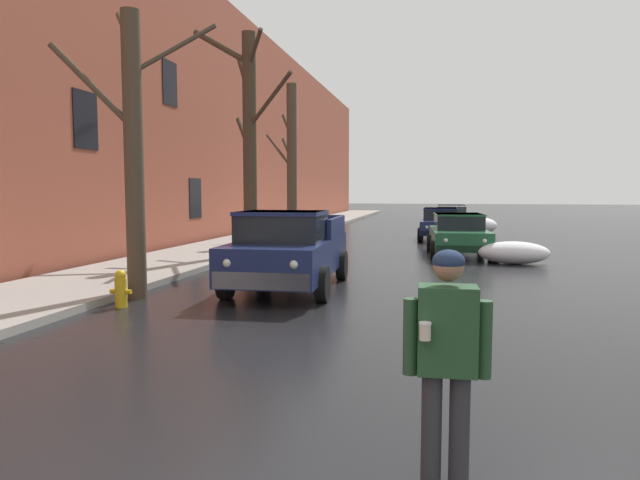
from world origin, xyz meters
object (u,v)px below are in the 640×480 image
Objects in this scene: bare_tree_mid_block at (249,136)px; sedan_darkblue_parked_kerbside_mid at (440,223)px; pickup_truck_darkblue_approaching_near_lane at (288,250)px; sedan_white_parked_far_down_block at (451,217)px; bare_tree_second_along_sidewalk at (133,144)px; pedestrian_with_coffee at (447,349)px; bare_tree_far_down_block at (291,163)px; fire_hydrant at (121,289)px; sedan_green_parked_kerbside_close at (458,233)px.

sedan_darkblue_parked_kerbside_mid is at bearing 55.22° from bare_tree_mid_block.
sedan_white_parked_far_down_block is at bearing 79.18° from pickup_truck_darkblue_approaching_near_lane.
pedestrian_with_coffee is at bearing -46.22° from bare_tree_second_along_sidewalk.
sedan_darkblue_parked_kerbside_mid is 22.24m from pedestrian_with_coffee.
bare_tree_far_down_block is (0.02, 5.28, -0.60)m from bare_tree_mid_block.
pickup_truck_darkblue_approaching_near_lane is 14.59m from sedan_darkblue_parked_kerbside_mid.
sedan_white_parked_far_down_block is (0.58, 5.91, 0.00)m from sedan_darkblue_parked_kerbside_mid.
bare_tree_second_along_sidewalk is 3.50× the size of pedestrian_with_coffee.
pedestrian_with_coffee is at bearing -42.64° from fire_hydrant.
pickup_truck_darkblue_approaching_near_lane is at bearing 112.68° from pedestrian_with_coffee.
pickup_truck_darkblue_approaching_near_lane is 3.67m from fire_hydrant.
bare_tree_far_down_block is (0.02, 12.38, 0.21)m from bare_tree_second_along_sidewalk.
pickup_truck_darkblue_approaching_near_lane is 8.70m from sedan_green_parked_kerbside_close.
bare_tree_mid_block is at bearing 91.64° from fire_hydrant.
sedan_darkblue_parked_kerbside_mid is (-0.62, 6.45, -0.00)m from sedan_green_parked_kerbside_close.
pedestrian_with_coffee is (-0.54, -15.79, 0.28)m from sedan_green_parked_kerbside_close.
pedestrian_with_coffee is (6.12, -18.78, -2.30)m from bare_tree_far_down_block.
bare_tree_second_along_sidewalk is 9.11m from pedestrian_with_coffee.
sedan_green_parked_kerbside_close is 2.41× the size of pedestrian_with_coffee.
pedestrian_with_coffee is at bearing -89.80° from sedan_darkblue_parked_kerbside_mid.
pedestrian_with_coffee reaches higher than sedan_green_parked_kerbside_close.
bare_tree_second_along_sidewalk is at bearing 133.78° from pedestrian_with_coffee.
bare_tree_far_down_block is 19.89m from pedestrian_with_coffee.
bare_tree_second_along_sidewalk reaches higher than pickup_truck_darkblue_approaching_near_lane.
sedan_darkblue_parked_kerbside_mid is at bearing 69.05° from bare_tree_second_along_sidewalk.
bare_tree_mid_block is 11.10m from sedan_darkblue_parked_kerbside_mid.
bare_tree_far_down_block is 9.22× the size of fire_hydrant.
sedan_white_parked_far_down_block is 23.60m from fire_hydrant.
bare_tree_second_along_sidewalk reaches higher than sedan_white_parked_far_down_block.
bare_tree_mid_block reaches higher than bare_tree_second_along_sidewalk.
bare_tree_far_down_block is 7.75m from sedan_green_parked_kerbside_close.
sedan_darkblue_parked_kerbside_mid reaches higher than fire_hydrant.
bare_tree_far_down_block is 1.49× the size of sedan_white_parked_far_down_block.
bare_tree_far_down_block is at bearing 89.92° from bare_tree_second_along_sidewalk.
sedan_darkblue_parked_kerbside_mid is 5.91× the size of fire_hydrant.
pickup_truck_darkblue_approaching_near_lane reaches higher than fire_hydrant.
pickup_truck_darkblue_approaching_near_lane is 20.50m from sedan_white_parked_far_down_block.
sedan_darkblue_parked_kerbside_mid is 17.78m from fire_hydrant.
pedestrian_with_coffee is (6.14, -6.41, -2.09)m from bare_tree_second_along_sidewalk.
sedan_white_parked_far_down_block is 28.15m from pedestrian_with_coffee.
bare_tree_mid_block is 10.37× the size of fire_hydrant.
sedan_white_parked_far_down_block is (6.62, 9.36, -2.58)m from bare_tree_far_down_block.
sedan_darkblue_parked_kerbside_mid is at bearing 70.85° from fire_hydrant.
sedan_white_parked_far_down_block is at bearing 54.74° from bare_tree_far_down_block.
pickup_truck_darkblue_approaching_near_lane is (2.79, -5.49, -3.06)m from bare_tree_mid_block.
bare_tree_mid_block is 1.12× the size of bare_tree_far_down_block.
bare_tree_second_along_sidewalk is 8.69× the size of fire_hydrant.
sedan_darkblue_parked_kerbside_mid is at bearing -95.56° from sedan_white_parked_far_down_block.
sedan_green_parked_kerbside_close is (3.89, 7.78, -0.13)m from pickup_truck_darkblue_approaching_near_lane.
bare_tree_mid_block reaches higher than pedestrian_with_coffee.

